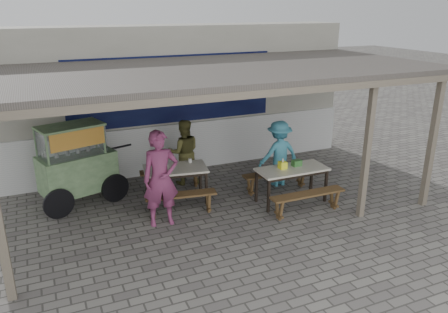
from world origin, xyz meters
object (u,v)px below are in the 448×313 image
at_px(bench_right_street, 308,198).
at_px(patron_right_table, 279,153).
at_px(patron_street_side, 161,179).
at_px(donation_box, 297,163).
at_px(tissue_box, 283,165).
at_px(bench_left_wall, 171,175).
at_px(table_left, 175,171).
at_px(table_right, 292,172).
at_px(bench_left_street, 181,199).
at_px(vendor_cart, 76,162).
at_px(patron_wall_side, 184,152).
at_px(condiment_bowl, 164,165).
at_px(bench_right_wall, 276,176).
at_px(condiment_jar, 190,161).

bearing_deg(bench_right_street, patron_right_table, 82.42).
xyz_separation_m(patron_street_side, donation_box, (2.92, -0.04, -0.10)).
bearing_deg(tissue_box, bench_left_wall, 140.06).
distance_m(table_left, patron_right_table, 2.43).
bearing_deg(table_right, bench_left_street, 172.76).
height_order(bench_left_wall, vendor_cart, vendor_cart).
height_order(patron_street_side, patron_right_table, patron_street_side).
bearing_deg(vendor_cart, patron_wall_side, -12.26).
height_order(table_left, condiment_bowl, condiment_bowl).
bearing_deg(bench_right_wall, tissue_box, -108.61).
bearing_deg(patron_wall_side, bench_left_street, 80.99).
bearing_deg(vendor_cart, table_left, -36.66).
bearing_deg(tissue_box, donation_box, 2.37).
relative_size(patron_street_side, donation_box, 9.49).
bearing_deg(patron_street_side, patron_wall_side, 63.75).
bearing_deg(bench_right_street, table_right, 90.00).
xyz_separation_m(table_right, condiment_bowl, (-2.41, 1.17, 0.10)).
relative_size(bench_left_wall, bench_right_wall, 0.90).
bearing_deg(vendor_cart, patron_right_table, -26.80).
bearing_deg(donation_box, tissue_box, -177.63).
height_order(tissue_box, donation_box, tissue_box).
distance_m(patron_street_side, patron_right_table, 3.09).
relative_size(patron_wall_side, patron_right_table, 1.00).
distance_m(bench_left_wall, donation_box, 2.81).
xyz_separation_m(bench_right_street, patron_wall_side, (-1.72, 2.50, 0.42)).
bearing_deg(table_right, patron_right_table, 77.38).
relative_size(table_left, patron_right_table, 0.92).
height_order(table_left, patron_street_side, patron_street_side).
distance_m(table_left, tissue_box, 2.23).
bearing_deg(bench_left_wall, patron_wall_side, 36.80).
relative_size(vendor_cart, patron_right_table, 1.33).
bearing_deg(patron_street_side, patron_right_table, 19.24).
relative_size(table_left, tissue_box, 9.40).
distance_m(bench_left_wall, vendor_cart, 2.08).
bearing_deg(patron_right_table, table_right, 74.83).
bearing_deg(condiment_jar, bench_left_street, -120.26).
bearing_deg(bench_left_street, table_right, 0.94).
bearing_deg(bench_right_wall, patron_wall_side, 145.30).
bearing_deg(bench_right_street, condiment_jar, 135.80).
height_order(bench_left_wall, donation_box, donation_box).
relative_size(bench_right_wall, condiment_bowl, 7.47).
height_order(bench_right_wall, patron_street_side, patron_street_side).
bearing_deg(condiment_bowl, condiment_jar, 0.57).
height_order(patron_wall_side, patron_right_table, patron_wall_side).
distance_m(bench_right_street, condiment_bowl, 3.03).
distance_m(table_left, bench_left_street, 0.76).
distance_m(bench_right_street, condiment_jar, 2.60).
distance_m(table_right, donation_box, 0.23).
distance_m(bench_left_street, patron_street_side, 0.76).
bearing_deg(bench_left_street, patron_street_side, -146.10).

